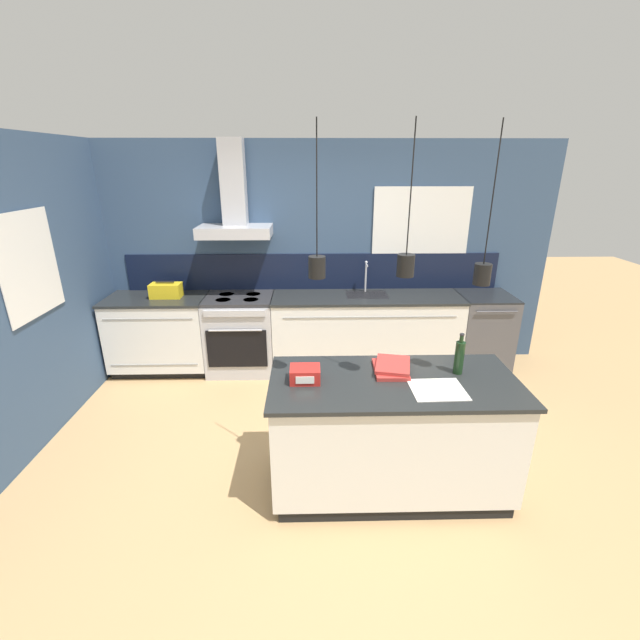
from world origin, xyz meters
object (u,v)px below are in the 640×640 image
object	(u,v)px
oven_range	(241,334)
yellow_toolbox	(166,290)
red_supply_box	(305,374)
book_stack	(392,367)
bottle_on_island	(459,357)
dishwasher	(481,331)

from	to	relation	value
oven_range	yellow_toolbox	bearing A→B (deg)	179.69
red_supply_box	book_stack	bearing A→B (deg)	12.76
oven_range	book_stack	distance (m)	2.40
bottle_on_island	yellow_toolbox	distance (m)	3.32
red_supply_box	yellow_toolbox	distance (m)	2.57
dishwasher	red_supply_box	world-z (taller)	red_supply_box
oven_range	red_supply_box	size ratio (longest dim) A/B	4.31
dishwasher	red_supply_box	bearing A→B (deg)	-135.90
dishwasher	red_supply_box	size ratio (longest dim) A/B	4.31
book_stack	yellow_toolbox	xyz separation A→B (m)	(-2.23, 1.88, 0.05)
oven_range	red_supply_box	world-z (taller)	red_supply_box
yellow_toolbox	book_stack	bearing A→B (deg)	-40.07
dishwasher	yellow_toolbox	world-z (taller)	yellow_toolbox
oven_range	book_stack	bearing A→B (deg)	-52.86
book_stack	red_supply_box	distance (m)	0.65
dishwasher	bottle_on_island	bearing A→B (deg)	-116.81
yellow_toolbox	bottle_on_island	bearing A→B (deg)	-35.42
dishwasher	yellow_toolbox	distance (m)	3.72
oven_range	book_stack	world-z (taller)	book_stack
oven_range	bottle_on_island	bearing A→B (deg)	-45.40
oven_range	red_supply_box	bearing A→B (deg)	-68.82
book_stack	yellow_toolbox	world-z (taller)	yellow_toolbox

